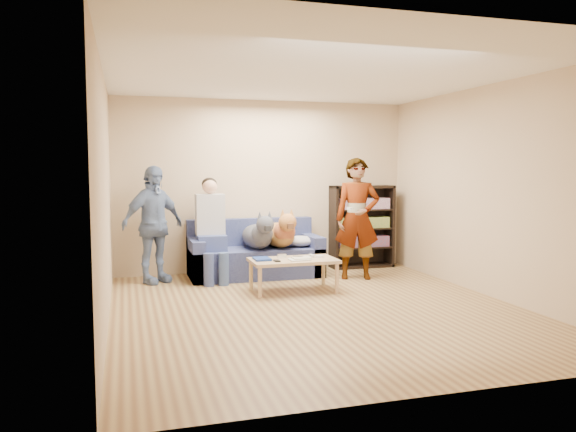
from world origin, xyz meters
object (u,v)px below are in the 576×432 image
object	(u,v)px
person_standing_left	(153,225)
bookshelf	(362,225)
camera_silver	(282,256)
dog_tan	(281,233)
sofa	(255,257)
person_seated	(211,226)
person_standing_right	(357,219)
coffee_table	(293,263)
dog_gray	(259,235)
notebook_blue	(262,259)

from	to	relation	value
person_standing_left	bookshelf	size ratio (longest dim) A/B	1.24
camera_silver	dog_tan	xyz separation A→B (m)	(0.23, 0.88, 0.19)
dog_tan	sofa	bearing A→B (deg)	154.36
person_seated	camera_silver	bearing A→B (deg)	-49.82
person_standing_right	coffee_table	bearing A→B (deg)	-137.25
dog_tan	bookshelf	xyz separation A→B (m)	(1.45, 0.40, 0.04)
person_standing_right	dog_gray	world-z (taller)	person_standing_right
notebook_blue	person_seated	distance (m)	1.16
sofa	person_seated	size ratio (longest dim) A/B	1.29
person_standing_left	dog_gray	size ratio (longest dim) A/B	1.30
person_standing_right	person_seated	distance (m)	2.07
dog_tan	coffee_table	world-z (taller)	dog_tan
dog_gray	person_seated	bearing A→B (deg)	172.51
sofa	person_seated	bearing A→B (deg)	-169.00
person_standing_left	dog_tan	size ratio (longest dim) A/B	1.39
notebook_blue	person_seated	xyz separation A→B (m)	(-0.49, 0.99, 0.34)
person_seated	coffee_table	world-z (taller)	person_seated
person_standing_right	dog_tan	size ratio (longest dim) A/B	1.48
camera_silver	bookshelf	world-z (taller)	bookshelf
person_standing_right	bookshelf	distance (m)	0.97
sofa	person_seated	world-z (taller)	person_seated
notebook_blue	person_seated	size ratio (longest dim) A/B	0.18
sofa	dog_gray	xyz separation A→B (m)	(0.01, -0.21, 0.35)
camera_silver	sofa	world-z (taller)	sofa
person_standing_left	notebook_blue	distance (m)	1.68
person_standing_right	coffee_table	size ratio (longest dim) A/B	1.57
camera_silver	person_seated	xyz separation A→B (m)	(-0.77, 0.92, 0.33)
coffee_table	bookshelf	distance (m)	2.11
coffee_table	person_standing_right	bearing A→B (deg)	26.33
person_standing_left	dog_tan	xyz separation A→B (m)	(1.80, -0.07, -0.17)
person_seated	bookshelf	distance (m)	2.48
person_standing_right	dog_tan	bearing A→B (deg)	172.78
sofa	bookshelf	distance (m)	1.86
dog_gray	person_standing_left	bearing A→B (deg)	175.60
dog_gray	dog_tan	size ratio (longest dim) A/B	1.07
camera_silver	bookshelf	size ratio (longest dim) A/B	0.08
person_standing_left	sofa	xyz separation A→B (m)	(1.45, 0.10, -0.53)
person_standing_left	coffee_table	world-z (taller)	person_standing_left
coffee_table	person_seated	bearing A→B (deg)	130.78
person_standing_left	notebook_blue	xyz separation A→B (m)	(1.29, -1.01, -0.38)
person_seated	dog_gray	bearing A→B (deg)	-7.49
person_standing_right	camera_silver	size ratio (longest dim) A/B	15.66
person_standing_left	camera_silver	world-z (taller)	person_standing_left
dog_gray	coffee_table	xyz separation A→B (m)	(0.23, -0.95, -0.26)
sofa	dog_gray	distance (m)	0.41
camera_silver	person_seated	size ratio (longest dim) A/B	0.07
sofa	coffee_table	bearing A→B (deg)	-78.20
person_seated	coffee_table	bearing A→B (deg)	-49.22
camera_silver	bookshelf	distance (m)	2.12
person_standing_right	camera_silver	distance (m)	1.38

